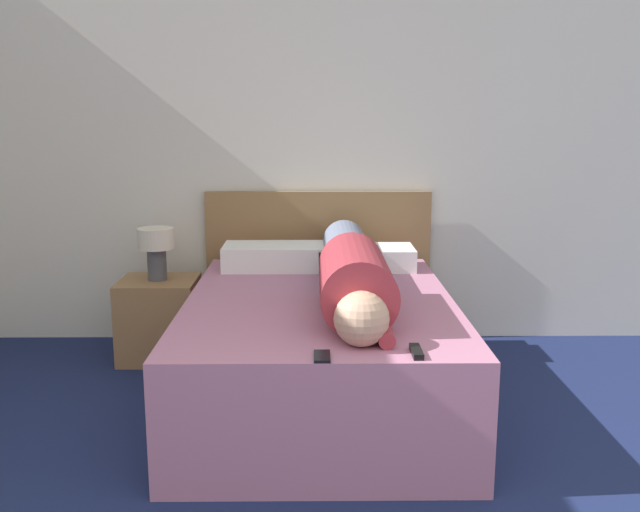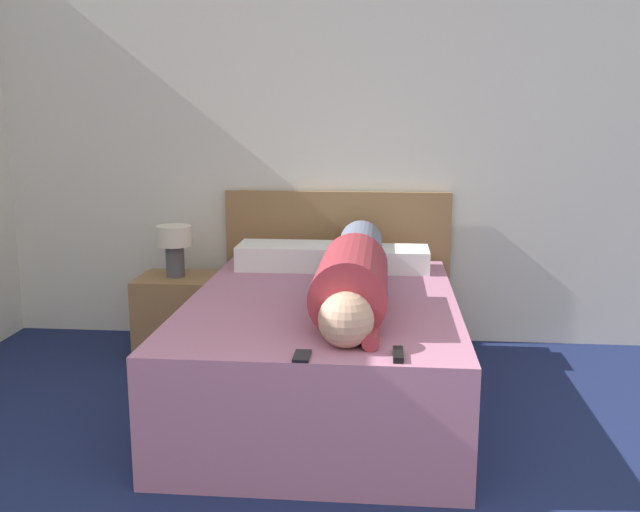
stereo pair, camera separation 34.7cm
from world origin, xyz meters
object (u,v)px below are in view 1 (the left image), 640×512
nightstand (160,319)px  cell_phone (322,356)px  pillow_second (366,258)px  pillow_near_headboard (274,257)px  table_lamp (156,246)px  bed (320,351)px  person_lying (352,271)px  tv_remote (416,352)px

nightstand → cell_phone: 1.93m
nightstand → pillow_second: size_ratio=0.86×
pillow_near_headboard → pillow_second: (0.56, 0.00, -0.01)m
table_lamp → nightstand: bearing=-90.0°
nightstand → table_lamp: size_ratio=1.56×
bed → person_lying: 0.47m
nightstand → cell_phone: bearing=-58.6°
bed → pillow_second: (0.29, 0.71, 0.35)m
pillow_second → tv_remote: size_ratio=3.87×
tv_remote → cell_phone: bearing=-174.5°
bed → nightstand: bed is taller
person_lying → table_lamp: bearing=146.8°
bed → table_lamp: size_ratio=6.11×
table_lamp → tv_remote: table_lamp is taller
nightstand → tv_remote: 2.12m
person_lying → cell_phone: person_lying is taller
table_lamp → tv_remote: 2.10m
pillow_near_headboard → tv_remote: bearing=-67.8°
table_lamp → pillow_second: table_lamp is taller
tv_remote → cell_phone: 0.38m
table_lamp → person_lying: (1.15, -0.75, 0.01)m
table_lamp → tv_remote: size_ratio=2.14×
table_lamp → cell_phone: size_ratio=2.47×
cell_phone → tv_remote: bearing=5.5°
pillow_near_headboard → cell_phone: (0.27, -1.62, -0.07)m
nightstand → table_lamp: table_lamp is taller
nightstand → bed: bearing=-35.7°
pillow_second → table_lamp: bearing=179.8°
pillow_near_headboard → bed: bearing=-68.9°
nightstand → person_lying: (1.15, -0.75, 0.47)m
bed → tv_remote: size_ratio=13.08×
bed → person_lying: person_lying is taller
tv_remote → pillow_near_headboard: bearing=112.2°
table_lamp → pillow_near_headboard: size_ratio=0.53×
pillow_second → cell_phone: pillow_second is taller
person_lying → pillow_second: size_ratio=3.12×
bed → pillow_second: 0.84m
person_lying → tv_remote: bearing=-75.9°
pillow_near_headboard → pillow_second: size_ratio=1.05×
pillow_near_headboard → tv_remote: (0.65, -1.59, -0.06)m
pillow_near_headboard → person_lying: bearing=-59.8°
nightstand → pillow_near_headboard: (0.72, -0.00, 0.40)m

